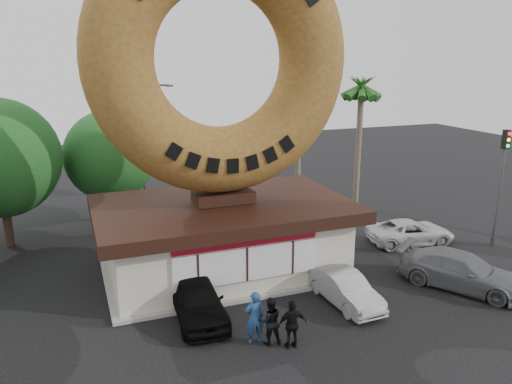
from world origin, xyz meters
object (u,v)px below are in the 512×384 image
Objects in this scene: donut_shop at (224,235)px; person_left at (255,317)px; person_right at (292,324)px; person_center at (270,321)px; car_white at (410,232)px; car_black at (197,299)px; giant_donut at (221,60)px; street_lamp at (145,143)px; traffic_signal at (502,174)px; car_silver at (345,289)px; car_grey at (461,271)px.

person_left is at bearing -97.65° from donut_shop.
person_center is at bearing -33.70° from person_right.
person_center is 0.38× the size of car_white.
donut_shop is at bearing -81.83° from person_center.
person_right is at bearing -49.01° from car_black.
giant_donut reaches higher than street_lamp.
person_center is at bearing -163.27° from traffic_signal.
car_silver is at bearing -146.36° from person_center.
person_left is 1.12× the size of person_center.
person_right is at bearing 157.80° from car_grey.
giant_donut is 9.68m from car_black.
person_right reaches higher than car_white.
donut_shop is 10.37m from car_grey.
car_silver is at bearing -165.48° from traffic_signal.
giant_donut is at bearing 61.65° from car_black.
car_white is (10.22, -0.13, -1.14)m from donut_shop.
car_black is at bearing -59.07° from person_left.
street_lamp is at bearing 106.68° from car_silver.
traffic_signal is at bearing -8.10° from donut_shop.
person_right is (2.12, -16.82, -3.62)m from street_lamp.
street_lamp reaches higher than car_black.
car_grey is at bearing -147.65° from traffic_signal.
car_grey is (8.63, 1.58, -0.11)m from person_right.
traffic_signal is at bearing -152.01° from person_center.
person_center is (-0.34, -6.30, -0.91)m from donut_shop.
giant_donut reaches higher than car_grey.
person_center reaches higher than car_grey.
car_grey is (10.75, -15.24, -3.73)m from street_lamp.
car_white is at bearing 18.46° from car_black.
traffic_signal is 3.56× the size of person_center.
giant_donut is 11.30m from street_lamp.
car_silver is 8.08m from car_white.
person_center is at bearing -93.09° from giant_donut.
car_black reaches higher than car_silver.
donut_shop reaches higher than car_grey.
car_silver is at bearing -141.16° from person_right.
car_black is (-1.40, 2.37, -0.21)m from person_left.
giant_donut is at bearing 98.38° from car_white.
traffic_signal is at bearing -37.14° from street_lamp.
traffic_signal reaches higher than car_black.
car_white is at bearing 153.78° from traffic_signal.
donut_shop is 4.43m from car_black.
car_silver is (-10.45, -2.71, -3.23)m from traffic_signal.
car_black is 0.96× the size of car_white.
car_black is at bearing -120.90° from donut_shop.
street_lamp is 16.23m from car_white.
donut_shop is at bearing 123.59° from car_silver.
donut_shop is 6.38m from person_center.
traffic_signal is 1.16× the size of car_grey.
car_black is (-2.21, -3.72, -8.66)m from giant_donut.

